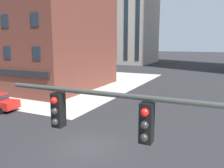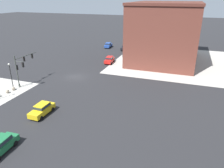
# 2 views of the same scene
# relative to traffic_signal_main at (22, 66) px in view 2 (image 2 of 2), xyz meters

# --- Properties ---
(ground_plane) EXTENTS (320.00, 320.00, 0.00)m
(ground_plane) POSITION_rel_traffic_signal_main_xyz_m (-7.35, 7.42, -3.94)
(ground_plane) COLOR #262628
(sidewalk_far_corner) EXTENTS (32.00, 32.00, 0.02)m
(sidewalk_far_corner) POSITION_rel_traffic_signal_main_xyz_m (-27.35, 27.42, -3.94)
(sidewalk_far_corner) COLOR #B7B2A8
(sidewalk_far_corner) RESTS_ON ground
(traffic_signal_main) EXTENTS (6.32, 2.09, 6.24)m
(traffic_signal_main) POSITION_rel_traffic_signal_main_xyz_m (0.00, 0.00, 0.00)
(traffic_signal_main) COLOR #383D38
(traffic_signal_main) RESTS_ON ground
(bollard_sphere_curb_a) EXTENTS (0.67, 0.67, 0.67)m
(bollard_sphere_curb_a) POSITION_rel_traffic_signal_main_xyz_m (2.92, -0.10, -3.60)
(bollard_sphere_curb_a) COLOR gray
(bollard_sphere_curb_a) RESTS_ON ground
(bollard_sphere_curb_b) EXTENTS (0.67, 0.67, 0.67)m
(bollard_sphere_curb_b) POSITION_rel_traffic_signal_main_xyz_m (4.33, -0.16, -3.60)
(bollard_sphere_curb_b) COLOR gray
(bollard_sphere_curb_b) RESTS_ON ground
(street_lamp_corner_near) EXTENTS (0.36, 0.36, 5.17)m
(street_lamp_corner_near) POSITION_rel_traffic_signal_main_xyz_m (2.65, -0.32, -0.68)
(street_lamp_corner_near) COLOR black
(street_lamp_corner_near) RESTS_ON ground
(car_main_northbound_near) EXTENTS (4.40, 1.90, 1.68)m
(car_main_northbound_near) POSITION_rel_traffic_signal_main_xyz_m (-35.12, 10.54, -3.02)
(car_main_northbound_near) COLOR black
(car_main_northbound_near) RESTS_ON ground
(car_main_northbound_far) EXTENTS (4.41, 1.92, 1.68)m
(car_main_northbound_far) POSITION_rel_traffic_signal_main_xyz_m (8.57, 10.57, -3.02)
(car_main_northbound_far) COLOR gold
(car_main_northbound_far) RESTS_ON ground
(car_main_southbound_near) EXTENTS (4.53, 2.17, 1.68)m
(car_main_southbound_near) POSITION_rel_traffic_signal_main_xyz_m (-19.85, 10.77, -3.02)
(car_main_southbound_near) COLOR red
(car_main_southbound_near) RESTS_ON ground
(car_main_southbound_far) EXTENTS (4.49, 2.08, 1.68)m
(car_main_southbound_far) POSITION_rel_traffic_signal_main_xyz_m (17.12, 11.25, -3.02)
(car_main_southbound_far) COLOR #1E6B3D
(car_main_southbound_far) RESTS_ON ground
(car_cross_eastbound) EXTENTS (4.53, 2.17, 1.68)m
(car_cross_eastbound) POSITION_rel_traffic_signal_main_xyz_m (-36.75, 4.12, -3.02)
(car_cross_eastbound) COLOR #23479E
(car_cross_eastbound) RESTS_ON ground
(storefront_block_near_corner) EXTENTS (22.84, 16.84, 15.05)m
(storefront_block_near_corner) POSITION_rel_traffic_signal_main_xyz_m (-27.54, 23.63, 3.59)
(storefront_block_near_corner) COLOR brown
(storefront_block_near_corner) RESTS_ON ground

